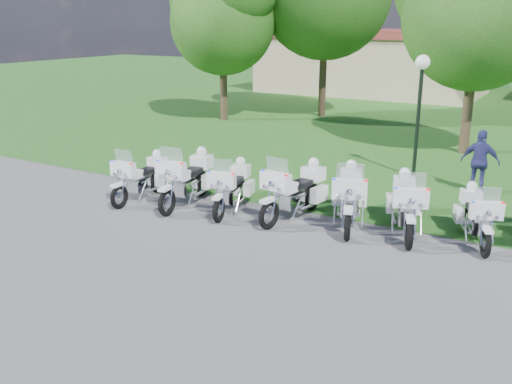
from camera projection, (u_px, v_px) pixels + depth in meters
The scene contains 14 objects.
ground at pixel (200, 240), 12.90m from camera, with size 100.00×100.00×0.00m, color #5B5B60.
grass_lawn at pixel (458, 100), 35.12m from camera, with size 100.00×48.00×0.01m, color #225E1D.
motorcycle_0 at pixel (142, 176), 15.69m from camera, with size 0.80×2.29×1.54m.
motorcycle_1 at pixel (188, 178), 15.24m from camera, with size 1.05×2.58×1.73m.
motorcycle_2 at pixel (232, 187), 14.73m from camera, with size 1.09×2.28×1.55m.
motorcycle_3 at pixel (295, 190), 14.18m from camera, with size 1.07×2.53×1.71m.
motorcycle_4 at pixel (349, 196), 13.70m from camera, with size 1.41×2.47×1.74m.
motorcycle_5 at pixel (406, 204), 13.17m from camera, with size 1.38×2.37×1.67m.
motorcycle_6 at pixel (477, 215), 12.67m from camera, with size 1.26×2.07×1.47m.
lamp_post at pixel (421, 85), 17.21m from camera, with size 0.44×0.44×3.78m.
tree_0 at pixel (222, 11), 26.75m from camera, with size 5.82×4.96×7.75m.
tree_2 at pixel (478, 1), 19.79m from camera, with size 6.12×5.22×8.16m.
building_west at pixel (373, 61), 38.26m from camera, with size 14.56×8.32×4.10m.
bystander_c at pixel (480, 162), 16.17m from camera, with size 1.07×0.44×1.82m, color navy.
Camera 1 is at (7.22, -9.69, 4.81)m, focal length 40.00 mm.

